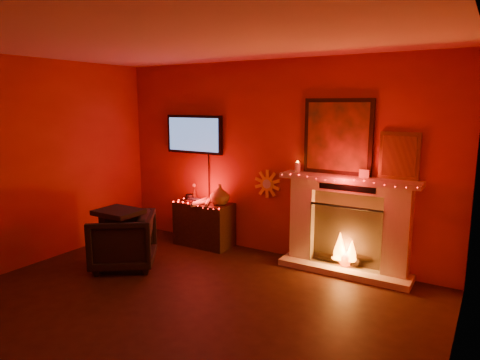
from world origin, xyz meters
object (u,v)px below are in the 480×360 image
Objects in this scene: fireplace at (347,216)px; sunburst_clock at (267,184)px; console_table at (205,221)px; tv at (194,135)px; armchair at (123,240)px.

fireplace reaches higher than sunburst_clock.
fireplace is at bearing -4.37° from sunburst_clock.
fireplace reaches higher than console_table.
sunburst_clock reaches higher than console_table.
armchair is (-0.08, -1.45, -1.29)m from tv.
sunburst_clock is (-1.19, 0.09, 0.28)m from fireplace.
tv is 1.57× the size of armchair.
fireplace reaches higher than tv.
armchair is at bearing -151.16° from fireplace.
sunburst_clock is (1.25, 0.03, -0.65)m from tv.
tv reaches higher than console_table.
tv is 1.32m from console_table.
sunburst_clock is 2.09m from armchair.
tv reaches higher than sunburst_clock.
fireplace is 2.90m from armchair.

